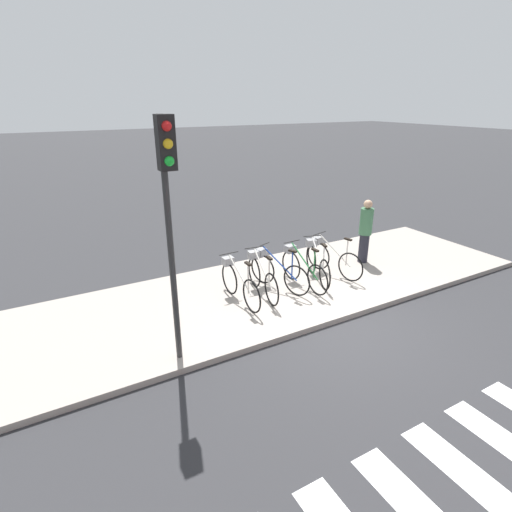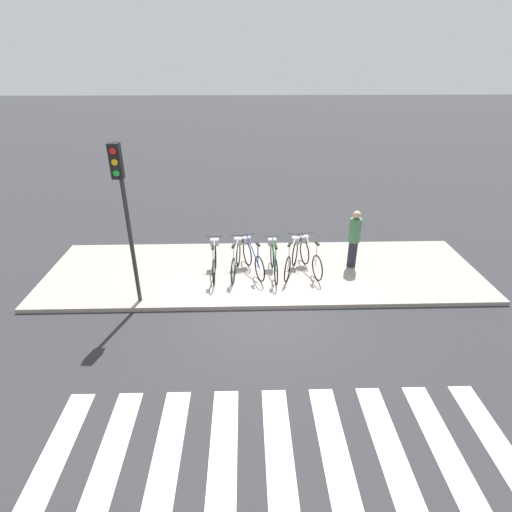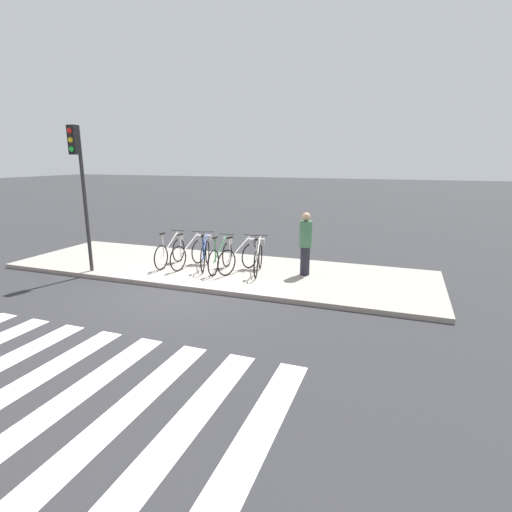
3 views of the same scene
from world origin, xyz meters
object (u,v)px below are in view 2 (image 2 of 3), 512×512
object	(u,v)px
pedestrian	(354,238)
parked_bicycle_1	(236,258)
parked_bicycle_5	(310,255)
traffic_light	(122,195)
parked_bicycle_0	(214,259)
parked_bicycle_2	(252,257)
parked_bicycle_4	(292,257)
parked_bicycle_3	(274,259)

from	to	relation	value
pedestrian	parked_bicycle_1	bearing A→B (deg)	-174.89
parked_bicycle_1	parked_bicycle_5	size ratio (longest dim) A/B	1.01
pedestrian	traffic_light	distance (m)	6.42
parked_bicycle_0	parked_bicycle_2	xyz separation A→B (m)	(1.07, 0.14, 0.00)
parked_bicycle_1	pedestrian	distance (m)	3.44
parked_bicycle_1	parked_bicycle_2	xyz separation A→B (m)	(0.45, 0.08, 0.00)
parked_bicycle_0	traffic_light	size ratio (longest dim) A/B	0.44
traffic_light	parked_bicycle_1	bearing A→B (deg)	31.73
parked_bicycle_1	pedestrian	size ratio (longest dim) A/B	1.00
parked_bicycle_0	pedestrian	xyz separation A→B (m)	(4.01, 0.36, 0.45)
parked_bicycle_4	traffic_light	bearing A→B (deg)	-159.07
parked_bicycle_3	pedestrian	world-z (taller)	pedestrian
parked_bicycle_3	traffic_light	size ratio (longest dim) A/B	0.43
parked_bicycle_2	pedestrian	world-z (taller)	pedestrian
parked_bicycle_0	parked_bicycle_3	xyz separation A→B (m)	(1.67, -0.03, 0.00)
parked_bicycle_0	parked_bicycle_1	distance (m)	0.62
parked_bicycle_2	parked_bicycle_5	world-z (taller)	same
parked_bicycle_5	traffic_light	bearing A→B (deg)	-160.49
pedestrian	parked_bicycle_5	bearing A→B (deg)	-171.11
parked_bicycle_2	parked_bicycle_5	distance (m)	1.66
parked_bicycle_4	traffic_light	xyz separation A→B (m)	(-4.04, -1.55, 2.38)
parked_bicycle_1	parked_bicycle_3	bearing A→B (deg)	-4.71
parked_bicycle_1	traffic_light	xyz separation A→B (m)	(-2.45, -1.51, 2.38)
parked_bicycle_2	parked_bicycle_5	size ratio (longest dim) A/B	0.97
parked_bicycle_3	pedestrian	distance (m)	2.42
parked_bicycle_2	traffic_light	distance (m)	4.08
parked_bicycle_0	pedestrian	distance (m)	4.05
pedestrian	traffic_light	size ratio (longest dim) A/B	0.43
traffic_light	parked_bicycle_2	bearing A→B (deg)	28.75
parked_bicycle_3	parked_bicycle_5	bearing A→B (deg)	10.21
parked_bicycle_0	parked_bicycle_4	distance (m)	2.21
parked_bicycle_4	pedestrian	bearing A→B (deg)	8.54
parked_bicycle_3	parked_bicycle_1	bearing A→B (deg)	175.29
parked_bicycle_0	parked_bicycle_5	xyz separation A→B (m)	(2.72, 0.16, 0.00)
parked_bicycle_0	parked_bicycle_4	world-z (taller)	same
parked_bicycle_1	parked_bicycle_5	xyz separation A→B (m)	(2.11, 0.10, 0.00)
parked_bicycle_4	traffic_light	distance (m)	4.94
parked_bicycle_2	parked_bicycle_0	bearing A→B (deg)	-172.67
parked_bicycle_0	parked_bicycle_2	world-z (taller)	same
parked_bicycle_0	parked_bicycle_3	size ratio (longest dim) A/B	1.00
parked_bicycle_4	traffic_light	world-z (taller)	traffic_light
parked_bicycle_5	traffic_light	distance (m)	5.39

